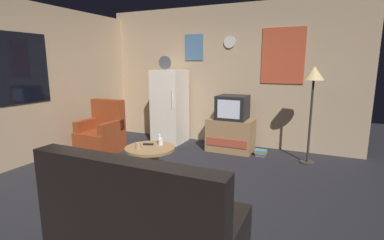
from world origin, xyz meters
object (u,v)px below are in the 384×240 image
(coffee_table, at_px, (150,162))
(armchair, at_px, (102,134))
(crt_tv, at_px, (233,107))
(fridge, at_px, (170,106))
(wine_glass, at_px, (160,139))
(mug_ceramic_white, at_px, (161,142))
(mug_ceramic_tan, at_px, (138,146))
(remote_control, at_px, (148,144))
(tv_stand, at_px, (231,135))
(couch, at_px, (142,219))
(standing_lamp, at_px, (314,81))
(book_stack, at_px, (261,153))

(coffee_table, distance_m, armchair, 1.63)
(crt_tv, height_order, armchair, crt_tv)
(fridge, bearing_deg, coffee_table, -69.80)
(wine_glass, height_order, mug_ceramic_white, wine_glass)
(mug_ceramic_tan, bearing_deg, remote_control, 84.42)
(armchair, bearing_deg, remote_control, -22.40)
(crt_tv, bearing_deg, remote_control, -115.81)
(tv_stand, height_order, couch, couch)
(armchair, height_order, couch, armchair)
(fridge, distance_m, armchair, 1.46)
(fridge, relative_size, standing_lamp, 1.11)
(mug_ceramic_tan, distance_m, remote_control, 0.23)
(mug_ceramic_white, height_order, couch, couch)
(coffee_table, bearing_deg, book_stack, 51.76)
(crt_tv, relative_size, armchair, 0.56)
(standing_lamp, xyz_separation_m, coffee_table, (-2.05, -1.59, -1.14))
(coffee_table, distance_m, book_stack, 2.07)
(tv_stand, height_order, crt_tv, crt_tv)
(mug_ceramic_tan, xyz_separation_m, armchair, (-1.38, 0.80, -0.15))
(standing_lamp, height_order, coffee_table, standing_lamp)
(book_stack, bearing_deg, armchair, -160.95)
(crt_tv, height_order, mug_ceramic_tan, crt_tv)
(fridge, xyz_separation_m, mug_ceramic_tan, (0.55, -1.93, -0.26))
(couch, xyz_separation_m, book_stack, (0.41, 3.11, -0.25))
(mug_ceramic_tan, xyz_separation_m, book_stack, (1.38, 1.75, -0.43))
(crt_tv, distance_m, mug_ceramic_white, 1.71)
(couch, bearing_deg, wine_glass, 115.97)
(fridge, height_order, mug_ceramic_white, fridge)
(coffee_table, height_order, wine_glass, wine_glass)
(mug_ceramic_white, xyz_separation_m, mug_ceramic_tan, (-0.19, -0.30, 0.00))
(crt_tv, distance_m, wine_glass, 1.68)
(fridge, xyz_separation_m, wine_glass, (0.70, -1.59, -0.23))
(remote_control, height_order, couch, couch)
(tv_stand, distance_m, coffee_table, 1.85)
(tv_stand, relative_size, wine_glass, 5.60)
(fridge, distance_m, standing_lamp, 2.79)
(tv_stand, relative_size, book_stack, 4.02)
(mug_ceramic_tan, distance_m, armchair, 1.60)
(standing_lamp, distance_m, coffee_table, 2.83)
(wine_glass, relative_size, book_stack, 0.72)
(fridge, relative_size, wine_glass, 11.80)
(tv_stand, relative_size, standing_lamp, 0.53)
(mug_ceramic_tan, height_order, armchair, armchair)
(standing_lamp, bearing_deg, book_stack, 178.01)
(tv_stand, height_order, remote_control, tv_stand)
(crt_tv, distance_m, standing_lamp, 1.45)
(tv_stand, height_order, wine_glass, tv_stand)
(crt_tv, xyz_separation_m, mug_ceramic_tan, (-0.81, -1.86, -0.34))
(fridge, relative_size, remote_control, 11.80)
(wine_glass, relative_size, remote_control, 1.00)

